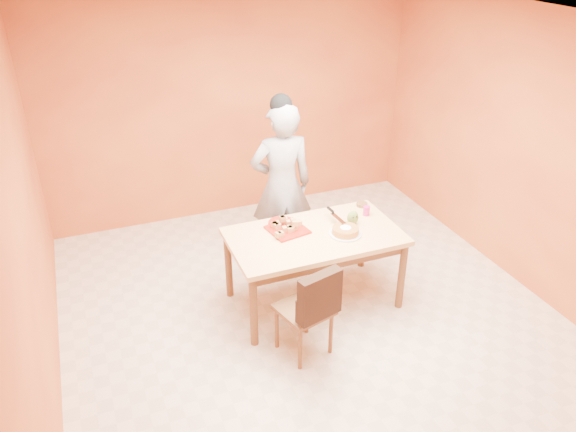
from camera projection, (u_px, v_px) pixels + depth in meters
name	position (u px, v px, depth m)	size (l,w,h in m)	color
floor	(314.00, 321.00, 5.29)	(5.00, 5.00, 0.00)	silver
ceiling	(323.00, 23.00, 4.00)	(5.00, 5.00, 0.00)	silver
wall_back	(232.00, 107.00, 6.69)	(4.50, 4.50, 0.00)	orange
wall_left	(24.00, 244.00, 3.92)	(5.00, 5.00, 0.00)	orange
wall_right	(532.00, 155.00, 5.37)	(5.00, 5.00, 0.00)	orange
dining_table	(315.00, 243.00, 5.26)	(1.60, 0.90, 0.76)	#EEC07C
dining_chair	(305.00, 308.00, 4.71)	(0.51, 0.57, 0.90)	brown
pastry_pile	(287.00, 224.00, 5.24)	(0.30, 0.30, 0.10)	tan
person	(282.00, 186.00, 5.82)	(0.65, 0.43, 1.79)	#969598
pastry_platter	(287.00, 230.00, 5.27)	(0.33, 0.33, 0.02)	#9A190E
red_dinner_plate	(282.00, 223.00, 5.39)	(0.26, 0.26, 0.02)	#9A190E
white_cake_plate	(345.00, 234.00, 5.21)	(0.31, 0.31, 0.01)	silver
sponge_cake	(345.00, 231.00, 5.19)	(0.25, 0.25, 0.06)	gold
cake_server	(338.00, 218.00, 5.33)	(0.05, 0.23, 0.01)	silver
egg_ornament	(353.00, 218.00, 5.34)	(0.11, 0.09, 0.14)	olive
magenta_glass	(366.00, 211.00, 5.52)	(0.07, 0.07, 0.09)	#B71B71
checker_tin	(362.00, 204.00, 5.71)	(0.11, 0.11, 0.03)	#371D0F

